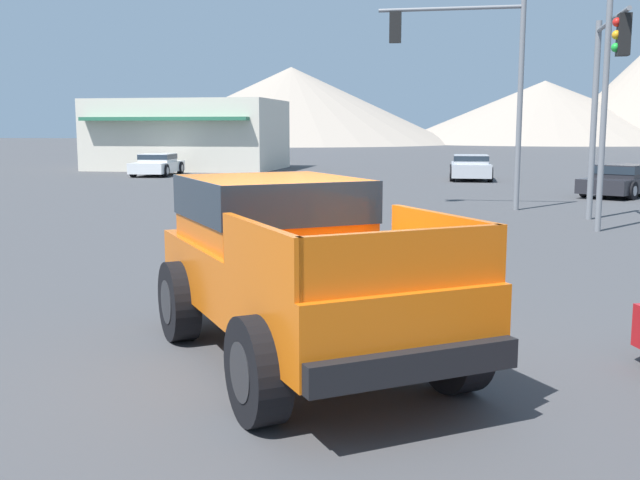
# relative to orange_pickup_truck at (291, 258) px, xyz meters

# --- Properties ---
(ground_plane) EXTENTS (320.00, 320.00, 0.00)m
(ground_plane) POSITION_rel_orange_pickup_truck_xyz_m (0.08, 0.19, -1.08)
(ground_plane) COLOR #424244
(orange_pickup_truck) EXTENTS (4.19, 4.90, 1.90)m
(orange_pickup_truck) POSITION_rel_orange_pickup_truck_xyz_m (0.00, 0.00, 0.00)
(orange_pickup_truck) COLOR orange
(orange_pickup_truck) RESTS_ON ground_plane
(parked_car_dark) EXTENTS (3.70, 4.52, 1.15)m
(parked_car_dark) POSITION_rel_orange_pickup_truck_xyz_m (7.41, 21.00, -0.49)
(parked_car_dark) COLOR #232328
(parked_car_dark) RESTS_ON ground_plane
(parked_car_white) EXTENTS (2.17, 4.24, 1.13)m
(parked_car_white) POSITION_rel_orange_pickup_truck_xyz_m (-13.89, 28.95, -0.49)
(parked_car_white) COLOR white
(parked_car_white) RESTS_ON ground_plane
(parked_car_silver) EXTENTS (2.02, 4.06, 1.19)m
(parked_car_silver) POSITION_rel_orange_pickup_truck_xyz_m (2.06, 28.70, -0.46)
(parked_car_silver) COLOR #B7BABF
(parked_car_silver) RESTS_ON ground_plane
(traffic_light_main) EXTENTS (0.38, 3.86, 5.21)m
(traffic_light_main) POSITION_rel_orange_pickup_truck_xyz_m (5.11, 11.91, 2.59)
(traffic_light_main) COLOR slate
(traffic_light_main) RESTS_ON ground_plane
(traffic_light_crosswalk) EXTENTS (4.30, 0.38, 6.18)m
(traffic_light_crosswalk) POSITION_rel_orange_pickup_truck_xyz_m (1.76, 15.47, 3.25)
(traffic_light_crosswalk) COLOR slate
(traffic_light_crosswalk) RESTS_ON ground_plane
(street_lamp_post) EXTENTS (0.90, 0.24, 8.86)m
(street_lamp_post) POSITION_rel_orange_pickup_truck_xyz_m (4.95, 10.99, 4.15)
(street_lamp_post) COLOR slate
(street_lamp_post) RESTS_ON ground_plane
(storefront_building) EXTENTS (10.74, 7.81, 4.09)m
(storefront_building) POSITION_rel_orange_pickup_truck_xyz_m (-14.54, 35.26, 0.97)
(storefront_building) COLOR beige
(storefront_building) RESTS_ON ground_plane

